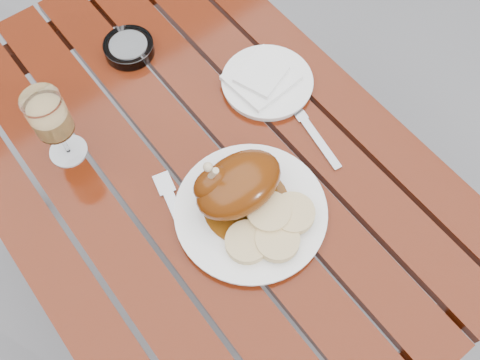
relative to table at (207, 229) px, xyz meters
The scene contains 11 objects.
ground 0.38m from the table, ahead, with size 60.00×60.00×0.00m, color slate.
table is the anchor object (origin of this frame).
dinner_plate 0.42m from the table, 85.77° to the right, with size 0.30×0.30×0.02m, color white.
roast_duck 0.46m from the table, 86.97° to the right, with size 0.18×0.17×0.13m.
bread_dumplings 0.46m from the table, 85.57° to the right, with size 0.19×0.13×0.03m.
wine_glass 0.54m from the table, 137.80° to the left, with size 0.08×0.08×0.18m, color tan.
side_plate 0.45m from the table, 14.80° to the left, with size 0.20×0.20×0.02m, color white.
napkin 0.46m from the table, 17.75° to the left, with size 0.13×0.12×0.01m, color white.
ashtray 0.51m from the table, 82.31° to the left, with size 0.11×0.11×0.03m, color #B2B7BC.
fork 0.40m from the table, 142.48° to the right, with size 0.02×0.17×0.01m, color gray.
knife 0.45m from the table, 24.01° to the right, with size 0.02×0.19×0.01m, color gray.
Camera 1 is at (-0.26, -0.48, 1.71)m, focal length 40.00 mm.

